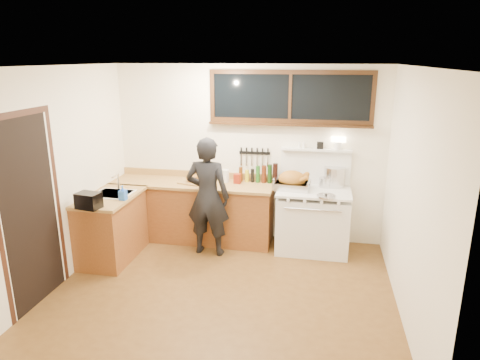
% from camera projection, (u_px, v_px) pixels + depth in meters
% --- Properties ---
extents(ground_plane, '(4.00, 3.50, 0.02)m').
position_uv_depth(ground_plane, '(222.00, 293.00, 5.09)').
color(ground_plane, brown).
extents(room_shell, '(4.10, 3.60, 2.65)m').
position_uv_depth(room_shell, '(221.00, 157.00, 4.63)').
color(room_shell, white).
rests_on(room_shell, ground).
extents(counter_back, '(2.44, 0.64, 1.00)m').
position_uv_depth(counter_back, '(193.00, 210.00, 6.47)').
color(counter_back, brown).
rests_on(counter_back, ground).
extents(counter_left, '(0.64, 1.09, 0.90)m').
position_uv_depth(counter_left, '(112.00, 227.00, 5.86)').
color(counter_left, brown).
rests_on(counter_left, ground).
extents(sink_unit, '(0.50, 0.45, 0.37)m').
position_uv_depth(sink_unit, '(113.00, 198.00, 5.82)').
color(sink_unit, white).
rests_on(sink_unit, counter_left).
extents(vintage_stove, '(1.02, 0.74, 1.61)m').
position_uv_depth(vintage_stove, '(313.00, 219.00, 6.10)').
color(vintage_stove, white).
rests_on(vintage_stove, ground).
extents(back_window, '(2.32, 0.13, 0.77)m').
position_uv_depth(back_window, '(290.00, 103.00, 6.03)').
color(back_window, black).
rests_on(back_window, room_shell).
extents(left_doorway, '(0.02, 1.04, 2.17)m').
position_uv_depth(left_doorway, '(31.00, 211.00, 4.63)').
color(left_doorway, black).
rests_on(left_doorway, ground).
extents(knife_strip, '(0.46, 0.03, 0.28)m').
position_uv_depth(knife_strip, '(255.00, 154.00, 6.34)').
color(knife_strip, black).
rests_on(knife_strip, room_shell).
extents(man, '(0.63, 0.43, 1.67)m').
position_uv_depth(man, '(208.00, 197.00, 5.88)').
color(man, black).
rests_on(man, ground).
extents(soap_bottle, '(0.09, 0.09, 0.19)m').
position_uv_depth(soap_bottle, '(123.00, 193.00, 5.54)').
color(soap_bottle, blue).
rests_on(soap_bottle, counter_left).
extents(toaster, '(0.31, 0.24, 0.20)m').
position_uv_depth(toaster, '(89.00, 201.00, 5.23)').
color(toaster, black).
rests_on(toaster, counter_left).
extents(cutting_board, '(0.42, 0.36, 0.13)m').
position_uv_depth(cutting_board, '(192.00, 180.00, 6.29)').
color(cutting_board, '#A67D42').
rests_on(cutting_board, counter_back).
extents(roast_turkey, '(0.54, 0.41, 0.26)m').
position_uv_depth(roast_turkey, '(292.00, 182.00, 6.01)').
color(roast_turkey, silver).
rests_on(roast_turkey, vintage_stove).
extents(stockpot, '(0.40, 0.40, 0.28)m').
position_uv_depth(stockpot, '(335.00, 177.00, 6.12)').
color(stockpot, silver).
rests_on(stockpot, vintage_stove).
extents(saucepan, '(0.21, 0.31, 0.13)m').
position_uv_depth(saucepan, '(325.00, 182.00, 6.10)').
color(saucepan, silver).
rests_on(saucepan, vintage_stove).
extents(pot_lid, '(0.28, 0.28, 0.04)m').
position_uv_depth(pot_lid, '(326.00, 196.00, 5.68)').
color(pot_lid, silver).
rests_on(pot_lid, vintage_stove).
extents(coffee_tin, '(0.11, 0.09, 0.14)m').
position_uv_depth(coffee_tin, '(237.00, 179.00, 6.27)').
color(coffee_tin, maroon).
rests_on(coffee_tin, counter_back).
extents(pitcher, '(0.13, 0.13, 0.19)m').
position_uv_depth(pitcher, '(226.00, 176.00, 6.33)').
color(pitcher, white).
rests_on(pitcher, counter_back).
extents(bottle_cluster, '(0.58, 0.07, 0.30)m').
position_uv_depth(bottle_cluster, '(262.00, 174.00, 6.30)').
color(bottle_cluster, black).
rests_on(bottle_cluster, counter_back).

